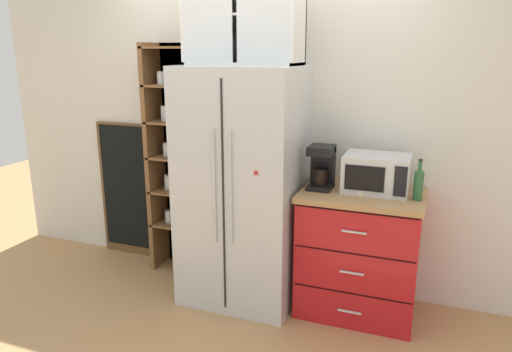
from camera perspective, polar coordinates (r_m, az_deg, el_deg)
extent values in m
plane|color=tan|center=(3.86, -1.39, -13.85)|extent=(10.62, 10.62, 0.00)
cube|color=silver|center=(3.80, 0.77, 6.11)|extent=(4.93, 0.10, 2.55)
cube|color=silver|center=(3.51, -1.53, -1.24)|extent=(0.84, 0.71, 1.76)
cube|color=black|center=(3.20, -3.98, -2.93)|extent=(0.01, 0.01, 1.62)
cylinder|color=silver|center=(3.19, -5.07, -1.35)|extent=(0.02, 0.02, 0.79)
cylinder|color=silver|center=(3.14, -3.09, -1.58)|extent=(0.02, 0.02, 0.79)
cube|color=red|center=(3.05, -0.02, 0.36)|extent=(0.02, 0.01, 0.02)
cube|color=brown|center=(4.12, -8.50, 2.17)|extent=(0.50, 0.04, 1.92)
cube|color=brown|center=(4.10, -12.13, 1.94)|extent=(0.04, 0.27, 1.92)
cube|color=brown|center=(3.89, -6.85, 1.47)|extent=(0.04, 0.27, 1.92)
cube|color=brown|center=(4.15, -9.23, -5.75)|extent=(0.44, 0.27, 0.02)
cylinder|color=silver|center=(4.17, -10.43, -4.84)|extent=(0.08, 0.08, 0.10)
cylinder|color=#E0C67F|center=(4.18, -10.42, -5.03)|extent=(0.07, 0.07, 0.07)
cylinder|color=#B2B2B7|center=(4.15, -10.47, -4.13)|extent=(0.07, 0.07, 0.01)
cylinder|color=silver|center=(4.07, -8.15, -5.10)|extent=(0.06, 0.06, 0.12)
cylinder|color=white|center=(4.08, -8.14, -5.33)|extent=(0.05, 0.05, 0.08)
cylinder|color=#B2B2B7|center=(4.05, -8.18, -4.25)|extent=(0.06, 0.06, 0.01)
cube|color=brown|center=(4.05, -9.40, -1.85)|extent=(0.44, 0.27, 0.02)
cylinder|color=silver|center=(4.09, -10.44, -0.77)|extent=(0.08, 0.08, 0.12)
cylinder|color=brown|center=(4.09, -10.43, -1.01)|extent=(0.07, 0.07, 0.08)
cylinder|color=#B2B2B7|center=(4.07, -10.49, 0.10)|extent=(0.08, 0.08, 0.01)
cylinder|color=silver|center=(4.00, -8.16, -1.16)|extent=(0.07, 0.07, 0.10)
cylinder|color=beige|center=(4.00, -8.16, -1.36)|extent=(0.06, 0.06, 0.07)
cylinder|color=#B2B2B7|center=(3.99, -8.19, -0.40)|extent=(0.07, 0.07, 0.01)
cube|color=brown|center=(3.98, -9.58, 2.22)|extent=(0.44, 0.27, 0.02)
cylinder|color=silver|center=(4.02, -10.68, 3.14)|extent=(0.07, 0.07, 0.10)
cylinder|color=#2D2D2D|center=(4.02, -10.67, 2.93)|extent=(0.06, 0.06, 0.07)
cylinder|color=#B2B2B7|center=(4.00, -10.72, 3.92)|extent=(0.07, 0.07, 0.01)
cylinder|color=silver|center=(3.92, -8.52, 3.21)|extent=(0.06, 0.06, 0.14)
cylinder|color=white|center=(3.92, -8.50, 2.92)|extent=(0.05, 0.05, 0.09)
cylinder|color=#B2B2B7|center=(3.90, -8.56, 4.26)|extent=(0.06, 0.06, 0.01)
cube|color=brown|center=(3.93, -9.77, 6.42)|extent=(0.44, 0.27, 0.02)
cylinder|color=silver|center=(3.96, -10.86, 7.39)|extent=(0.08, 0.08, 0.11)
cylinder|color=#CCB78C|center=(3.96, -10.85, 7.14)|extent=(0.07, 0.07, 0.08)
cylinder|color=#B2B2B7|center=(3.95, -10.91, 8.28)|extent=(0.08, 0.08, 0.01)
cylinder|color=silver|center=(3.87, -8.68, 7.40)|extent=(0.06, 0.06, 0.12)
cylinder|color=#B77A38|center=(3.87, -8.66, 7.12)|extent=(0.05, 0.05, 0.08)
cylinder|color=#B2B2B7|center=(3.86, -8.72, 8.40)|extent=(0.06, 0.06, 0.01)
cube|color=brown|center=(3.89, -9.96, 10.71)|extent=(0.44, 0.27, 0.02)
cylinder|color=silver|center=(3.93, -11.36, 11.48)|extent=(0.07, 0.07, 0.09)
cylinder|color=#382316|center=(3.93, -11.35, 11.28)|extent=(0.06, 0.06, 0.06)
cylinder|color=#B2B2B7|center=(3.93, -11.40, 12.23)|extent=(0.06, 0.06, 0.01)
cube|color=brown|center=(3.88, -10.17, 15.05)|extent=(0.44, 0.27, 0.02)
cube|color=red|center=(3.52, 12.32, -9.32)|extent=(0.81, 0.58, 0.87)
cube|color=tan|center=(3.36, 12.75, -2.24)|extent=(0.84, 0.61, 0.04)
cube|color=black|center=(3.33, 11.37, -13.75)|extent=(0.79, 0.00, 0.01)
cube|color=silver|center=(3.39, 11.22, -15.80)|extent=(0.16, 0.01, 0.01)
cube|color=black|center=(3.20, 11.64, -9.20)|extent=(0.79, 0.00, 0.01)
cube|color=silver|center=(3.25, 11.49, -11.41)|extent=(0.16, 0.01, 0.01)
cube|color=black|center=(3.09, 11.92, -4.31)|extent=(0.79, 0.00, 0.01)
cube|color=silver|center=(3.13, 11.76, -6.66)|extent=(0.16, 0.01, 0.01)
cube|color=silver|center=(3.36, 14.37, 0.32)|extent=(0.44, 0.32, 0.26)
cube|color=black|center=(3.21, 12.96, -0.28)|extent=(0.26, 0.01, 0.17)
cube|color=black|center=(3.19, 17.05, -0.66)|extent=(0.08, 0.01, 0.20)
cube|color=black|center=(3.38, 7.76, -1.27)|extent=(0.17, 0.20, 0.03)
cube|color=black|center=(3.41, 8.11, 1.22)|extent=(0.17, 0.06, 0.30)
cube|color=black|center=(3.32, 7.92, 3.13)|extent=(0.17, 0.20, 0.06)
cylinder|color=black|center=(3.35, 7.76, -0.08)|extent=(0.11, 0.11, 0.12)
cylinder|color=silver|center=(3.27, 12.62, -1.50)|extent=(0.07, 0.07, 0.09)
torus|color=silver|center=(3.26, 13.47, -1.50)|extent=(0.05, 0.01, 0.05)
cylinder|color=#8CA37F|center=(3.28, 12.64, -1.44)|extent=(0.08, 0.08, 0.10)
torus|color=#8CA37F|center=(3.27, 13.50, -1.44)|extent=(0.05, 0.01, 0.05)
cylinder|color=#285B33|center=(3.25, 19.03, -1.12)|extent=(0.06, 0.06, 0.19)
cone|color=#285B33|center=(3.23, 19.18, 0.62)|extent=(0.06, 0.06, 0.04)
cylinder|color=#285B33|center=(3.22, 19.23, 1.14)|extent=(0.03, 0.03, 0.07)
cylinder|color=black|center=(3.21, 19.29, 1.83)|extent=(0.03, 0.03, 0.01)
cube|color=silver|center=(3.54, -0.57, 18.69)|extent=(0.81, 0.02, 0.66)
cube|color=silver|center=(3.39, -1.50, 13.44)|extent=(0.81, 0.32, 0.02)
cube|color=silver|center=(3.57, -7.73, 18.53)|extent=(0.02, 0.32, 0.66)
cube|color=silver|center=(3.27, 5.23, 18.93)|extent=(0.02, 0.32, 0.66)
cube|color=silver|center=(3.40, -1.54, 18.84)|extent=(0.78, 0.30, 0.02)
cube|color=silver|center=(3.34, -5.99, 18.83)|extent=(0.37, 0.01, 0.62)
cube|color=silver|center=(3.18, 0.91, 19.10)|extent=(0.37, 0.01, 0.62)
cylinder|color=silver|center=(3.51, -5.90, 13.61)|extent=(0.05, 0.05, 0.00)
cylinder|color=silver|center=(3.51, -5.92, 14.15)|extent=(0.01, 0.01, 0.07)
cone|color=silver|center=(3.51, -5.95, 15.13)|extent=(0.06, 0.06, 0.05)
cylinder|color=silver|center=(3.30, 3.19, 13.58)|extent=(0.05, 0.05, 0.00)
cylinder|color=silver|center=(3.30, 3.19, 14.16)|extent=(0.01, 0.01, 0.07)
cone|color=silver|center=(3.30, 3.21, 15.20)|extent=(0.06, 0.06, 0.05)
cylinder|color=white|center=(3.50, -5.44, 19.33)|extent=(0.06, 0.06, 0.07)
cylinder|color=white|center=(3.32, 2.57, 19.62)|extent=(0.06, 0.06, 0.07)
cube|color=brown|center=(4.47, -15.01, -1.68)|extent=(0.60, 0.04, 1.24)
cube|color=black|center=(4.45, -15.18, -1.38)|extent=(0.54, 0.01, 1.14)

